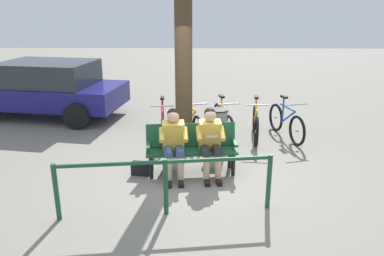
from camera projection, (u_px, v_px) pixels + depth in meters
The scene contains 14 objects.
ground_plane at pixel (200, 177), 6.64m from camera, with size 40.00×40.00×0.00m, color slate.
bench at pixel (191, 145), 6.73m from camera, with size 1.64×0.65×0.87m.
person_reading at pixel (210, 139), 6.55m from camera, with size 0.52×0.79×1.20m.
person_companion at pixel (173, 140), 6.50m from camera, with size 0.52×0.79×1.20m.
handbag at pixel (140, 168), 6.70m from camera, with size 0.30×0.14×0.24m, color black.
tree_trunk at pixel (184, 58), 7.39m from camera, with size 0.35×0.35×3.77m, color #4C3823.
litter_bin at pixel (218, 130), 7.73m from camera, with size 0.38×0.38×0.88m.
bicycle_orange at pixel (286, 122), 8.48m from camera, with size 0.58×1.64×0.94m.
bicycle_blue at pixel (256, 123), 8.44m from camera, with size 0.48×1.68×0.94m.
bicycle_green at pixel (223, 122), 8.52m from camera, with size 0.52×1.66×0.94m.
bicycle_silver at pixel (191, 122), 8.48m from camera, with size 0.65×1.62×0.94m.
bicycle_purple at pixel (163, 124), 8.37m from camera, with size 0.48×1.68×0.94m.
railing_fence at pixel (165, 176), 5.31m from camera, with size 3.06×0.46×0.85m.
parked_car at pixel (45, 88), 10.01m from camera, with size 4.42×2.51×1.47m.
Camera 1 is at (0.02, 6.04, 2.91)m, focal length 35.32 mm.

